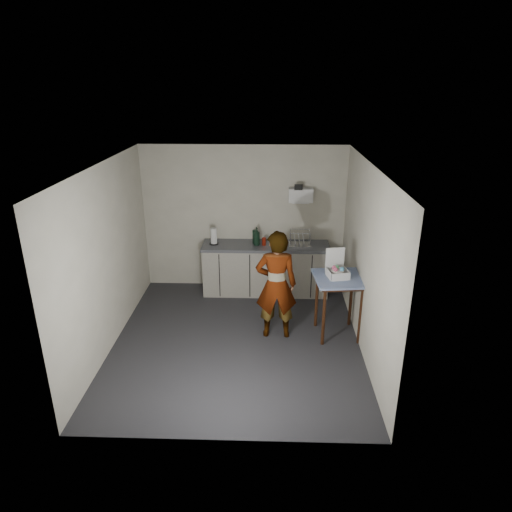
{
  "coord_description": "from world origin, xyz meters",
  "views": [
    {
      "loc": [
        0.48,
        -5.84,
        3.65
      ],
      "look_at": [
        0.27,
        0.45,
        1.18
      ],
      "focal_mm": 32.0,
      "sensor_mm": 36.0,
      "label": 1
    }
  ],
  "objects_px": {
    "bakery_box": "(337,271)",
    "paper_towel": "(214,237)",
    "standing_man": "(276,285)",
    "dish_rack": "(299,242)",
    "kitchen_counter": "(266,270)",
    "soda_can": "(264,241)",
    "side_table": "(339,285)",
    "soap_bottle": "(257,236)",
    "dark_bottle": "(254,237)"
  },
  "relations": [
    {
      "from": "standing_man",
      "to": "dark_bottle",
      "type": "bearing_deg",
      "value": -78.49
    },
    {
      "from": "kitchen_counter",
      "to": "standing_man",
      "type": "bearing_deg",
      "value": -83.46
    },
    {
      "from": "kitchen_counter",
      "to": "bakery_box",
      "type": "xyz_separation_m",
      "value": [
        1.06,
        -1.43,
        0.61
      ]
    },
    {
      "from": "soap_bottle",
      "to": "dark_bottle",
      "type": "distance_m",
      "value": 0.1
    },
    {
      "from": "soda_can",
      "to": "dish_rack",
      "type": "distance_m",
      "value": 0.62
    },
    {
      "from": "soda_can",
      "to": "paper_towel",
      "type": "xyz_separation_m",
      "value": [
        -0.88,
        0.03,
        0.07
      ]
    },
    {
      "from": "soap_bottle",
      "to": "dark_bottle",
      "type": "xyz_separation_m",
      "value": [
        -0.04,
        0.09,
        -0.04
      ]
    },
    {
      "from": "side_table",
      "to": "soap_bottle",
      "type": "relative_size",
      "value": 2.94
    },
    {
      "from": "side_table",
      "to": "bakery_box",
      "type": "distance_m",
      "value": 0.22
    },
    {
      "from": "paper_towel",
      "to": "bakery_box",
      "type": "distance_m",
      "value": 2.44
    },
    {
      "from": "soda_can",
      "to": "paper_towel",
      "type": "height_order",
      "value": "paper_towel"
    },
    {
      "from": "dark_bottle",
      "to": "paper_towel",
      "type": "height_order",
      "value": "paper_towel"
    },
    {
      "from": "kitchen_counter",
      "to": "side_table",
      "type": "relative_size",
      "value": 2.37
    },
    {
      "from": "soap_bottle",
      "to": "dish_rack",
      "type": "distance_m",
      "value": 0.76
    },
    {
      "from": "bakery_box",
      "to": "paper_towel",
      "type": "bearing_deg",
      "value": 132.16
    },
    {
      "from": "side_table",
      "to": "paper_towel",
      "type": "bearing_deg",
      "value": 138.34
    },
    {
      "from": "kitchen_counter",
      "to": "paper_towel",
      "type": "distance_m",
      "value": 1.11
    },
    {
      "from": "standing_man",
      "to": "dish_rack",
      "type": "distance_m",
      "value": 1.56
    },
    {
      "from": "dark_bottle",
      "to": "dish_rack",
      "type": "height_order",
      "value": "dish_rack"
    },
    {
      "from": "standing_man",
      "to": "soap_bottle",
      "type": "xyz_separation_m",
      "value": [
        -0.33,
        1.48,
        0.24
      ]
    },
    {
      "from": "soda_can",
      "to": "bakery_box",
      "type": "height_order",
      "value": "bakery_box"
    },
    {
      "from": "side_table",
      "to": "dark_bottle",
      "type": "bearing_deg",
      "value": 124.8
    },
    {
      "from": "soda_can",
      "to": "dish_rack",
      "type": "height_order",
      "value": "dish_rack"
    },
    {
      "from": "side_table",
      "to": "bakery_box",
      "type": "height_order",
      "value": "bakery_box"
    },
    {
      "from": "soap_bottle",
      "to": "soda_can",
      "type": "bearing_deg",
      "value": 0.82
    },
    {
      "from": "side_table",
      "to": "dark_bottle",
      "type": "relative_size",
      "value": 3.83
    },
    {
      "from": "kitchen_counter",
      "to": "dish_rack",
      "type": "height_order",
      "value": "dish_rack"
    },
    {
      "from": "dish_rack",
      "to": "bakery_box",
      "type": "bearing_deg",
      "value": -71.85
    },
    {
      "from": "paper_towel",
      "to": "side_table",
      "type": "bearing_deg",
      "value": -35.94
    },
    {
      "from": "standing_man",
      "to": "kitchen_counter",
      "type": "bearing_deg",
      "value": -85.3
    },
    {
      "from": "dark_bottle",
      "to": "dish_rack",
      "type": "relative_size",
      "value": 0.65
    },
    {
      "from": "dish_rack",
      "to": "soda_can",
      "type": "bearing_deg",
      "value": -178.68
    },
    {
      "from": "side_table",
      "to": "dark_bottle",
      "type": "height_order",
      "value": "dark_bottle"
    },
    {
      "from": "side_table",
      "to": "bakery_box",
      "type": "xyz_separation_m",
      "value": [
        -0.04,
        0.03,
        0.21
      ]
    },
    {
      "from": "kitchen_counter",
      "to": "soda_can",
      "type": "height_order",
      "value": "soda_can"
    },
    {
      "from": "kitchen_counter",
      "to": "bakery_box",
      "type": "height_order",
      "value": "bakery_box"
    },
    {
      "from": "paper_towel",
      "to": "dish_rack",
      "type": "relative_size",
      "value": 0.77
    },
    {
      "from": "soap_bottle",
      "to": "kitchen_counter",
      "type": "bearing_deg",
      "value": 7.94
    },
    {
      "from": "side_table",
      "to": "paper_towel",
      "type": "xyz_separation_m",
      "value": [
        -2.01,
        1.46,
        0.22
      ]
    },
    {
      "from": "dark_bottle",
      "to": "dish_rack",
      "type": "distance_m",
      "value": 0.8
    },
    {
      "from": "kitchen_counter",
      "to": "dark_bottle",
      "type": "relative_size",
      "value": 9.09
    },
    {
      "from": "kitchen_counter",
      "to": "standing_man",
      "type": "xyz_separation_m",
      "value": [
        0.17,
        -1.5,
        0.4
      ]
    },
    {
      "from": "bakery_box",
      "to": "dark_bottle",
      "type": "bearing_deg",
      "value": 118.26
    },
    {
      "from": "paper_towel",
      "to": "kitchen_counter",
      "type": "bearing_deg",
      "value": -0.35
    },
    {
      "from": "kitchen_counter",
      "to": "paper_towel",
      "type": "bearing_deg",
      "value": 179.65
    },
    {
      "from": "soap_bottle",
      "to": "paper_towel",
      "type": "height_order",
      "value": "soap_bottle"
    },
    {
      "from": "standing_man",
      "to": "dish_rack",
      "type": "xyz_separation_m",
      "value": [
        0.42,
        1.5,
        0.14
      ]
    },
    {
      "from": "standing_man",
      "to": "soap_bottle",
      "type": "bearing_deg",
      "value": -79.22
    },
    {
      "from": "standing_man",
      "to": "paper_towel",
      "type": "distance_m",
      "value": 1.87
    },
    {
      "from": "kitchen_counter",
      "to": "soda_can",
      "type": "relative_size",
      "value": 16.91
    }
  ]
}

